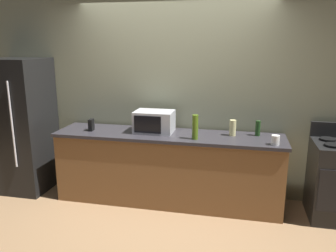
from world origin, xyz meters
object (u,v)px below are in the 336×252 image
(cordless_phone, at_px, (91,125))
(mug_white, at_px, (275,140))
(microwave, at_px, (154,122))
(refrigerator, at_px, (22,125))
(bottle_vinegar, at_px, (233,128))
(bottle_wine, at_px, (258,128))
(bottle_olive_oil, at_px, (195,127))

(cordless_phone, bearing_deg, mug_white, -10.16)
(microwave, relative_size, cordless_phone, 3.20)
(refrigerator, distance_m, microwave, 1.87)
(bottle_vinegar, height_order, bottle_wine, bottle_vinegar)
(bottle_olive_oil, distance_m, bottle_vinegar, 0.49)
(microwave, relative_size, mug_white, 4.38)
(bottle_wine, bearing_deg, refrigerator, -177.23)
(cordless_phone, distance_m, bottle_wine, 2.09)
(microwave, bearing_deg, bottle_olive_oil, -21.03)
(microwave, distance_m, mug_white, 1.47)
(refrigerator, height_order, bottle_wine, refrigerator)
(refrigerator, bearing_deg, mug_white, -3.48)
(cordless_phone, height_order, bottle_olive_oil, bottle_olive_oil)
(bottle_olive_oil, xyz_separation_m, mug_white, (0.90, -0.04, -0.09))
(bottle_olive_oil, bearing_deg, refrigerator, 176.14)
(cordless_phone, bearing_deg, bottle_wine, -0.77)
(cordless_phone, bearing_deg, bottle_olive_oil, -11.03)
(bottle_olive_oil, bearing_deg, bottle_vinegar, 30.56)
(bottle_olive_oil, relative_size, bottle_vinegar, 1.50)
(bottle_vinegar, bearing_deg, mug_white, -31.34)
(bottle_vinegar, bearing_deg, microwave, -177.65)
(microwave, xyz_separation_m, bottle_olive_oil, (0.55, -0.21, 0.01))
(cordless_phone, xyz_separation_m, bottle_wine, (2.08, 0.20, 0.02))
(refrigerator, distance_m, bottle_olive_oil, 2.42)
(bottle_vinegar, xyz_separation_m, bottle_wine, (0.30, 0.06, -0.00))
(microwave, xyz_separation_m, bottle_wine, (1.27, 0.10, -0.04))
(microwave, xyz_separation_m, bottle_vinegar, (0.97, 0.04, -0.04))
(bottle_vinegar, distance_m, mug_white, 0.56)
(mug_white, bearing_deg, refrigerator, 176.52)
(bottle_vinegar, bearing_deg, bottle_wine, 12.06)
(refrigerator, relative_size, bottle_wine, 9.73)
(mug_white, bearing_deg, microwave, 170.21)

